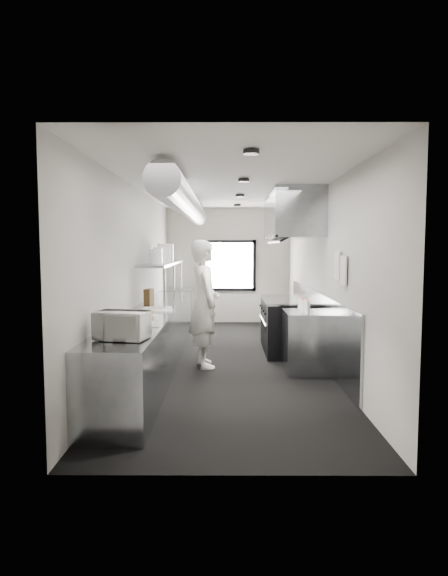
{
  "coord_description": "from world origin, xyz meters",
  "views": [
    {
      "loc": [
        -0.04,
        -7.77,
        1.85
      ],
      "look_at": [
        -0.08,
        -0.2,
        1.21
      ],
      "focal_mm": 30.11,
      "sensor_mm": 36.0,
      "label": 1
    }
  ],
  "objects_px": {
    "squeeze_bottle_c": "(303,306)",
    "squeeze_bottle_e": "(300,303)",
    "far_work_table": "(178,308)",
    "knife_block": "(149,297)",
    "range": "(287,325)",
    "squeeze_bottle_d": "(301,305)",
    "deli_tub_a": "(111,330)",
    "bottle_station": "(306,342)",
    "small_plate": "(152,315)",
    "squeeze_bottle_b": "(306,306)",
    "deli_tub_b": "(118,326)",
    "squeeze_bottle_a": "(308,308)",
    "plate_stack_b": "(160,255)",
    "plate_stack_d": "(168,253)",
    "prep_counter": "(154,339)",
    "line_cook": "(204,304)",
    "pass_shelf": "(163,264)",
    "cutting_board": "(158,309)",
    "plate_stack_a": "(156,256)",
    "exhaust_hood": "(292,216)",
    "plate_stack_c": "(164,253)",
    "microwave": "(122,325)"
  },
  "relations": [
    {
      "from": "microwave",
      "to": "plate_stack_d",
      "type": "bearing_deg",
      "value": 100.97
    },
    {
      "from": "deli_tub_b",
      "to": "squeeze_bottle_d",
      "type": "distance_m",
      "value": 2.97
    },
    {
      "from": "prep_counter",
      "to": "deli_tub_a",
      "type": "xyz_separation_m",
      "value": [
        -0.16,
        -2.05,
        0.5
      ]
    },
    {
      "from": "pass_shelf",
      "to": "deli_tub_a",
      "type": "relative_size",
      "value": 22.76
    },
    {
      "from": "range",
      "to": "squeeze_bottle_d",
      "type": "relative_size",
      "value": 9.93
    },
    {
      "from": "squeeze_bottle_d",
      "to": "bottle_station",
      "type": "bearing_deg",
      "value": -70.02
    },
    {
      "from": "bottle_station",
      "to": "squeeze_bottle_c",
      "type": "relative_size",
      "value": 5.43
    },
    {
      "from": "line_cook",
      "to": "plate_stack_c",
      "type": "height_order",
      "value": "line_cook"
    },
    {
      "from": "small_plate",
      "to": "plate_stack_d",
      "type": "xyz_separation_m",
      "value": [
        -0.12,
        2.9,
        0.83
      ]
    },
    {
      "from": "pass_shelf",
      "to": "squeeze_bottle_e",
      "type": "xyz_separation_m",
      "value": [
        2.29,
        -1.38,
        -0.54
      ]
    },
    {
      "from": "line_cook",
      "to": "cutting_board",
      "type": "relative_size",
      "value": 3.4
    },
    {
      "from": "prep_counter",
      "to": "line_cook",
      "type": "distance_m",
      "value": 0.94
    },
    {
      "from": "squeeze_bottle_a",
      "to": "plate_stack_b",
      "type": "bearing_deg",
      "value": 145.57
    },
    {
      "from": "far_work_table",
      "to": "cutting_board",
      "type": "height_order",
      "value": "cutting_board"
    },
    {
      "from": "far_work_table",
      "to": "squeeze_bottle_e",
      "type": "distance_m",
      "value": 4.26
    },
    {
      "from": "range",
      "to": "bottle_station",
      "type": "distance_m",
      "value": 1.4
    },
    {
      "from": "exhaust_hood",
      "to": "plate_stack_c",
      "type": "distance_m",
      "value": 2.43
    },
    {
      "from": "plate_stack_b",
      "to": "squeeze_bottle_c",
      "type": "xyz_separation_m",
      "value": [
        2.28,
        -1.35,
        -0.73
      ]
    },
    {
      "from": "exhaust_hood",
      "to": "plate_stack_c",
      "type": "relative_size",
      "value": 6.44
    },
    {
      "from": "pass_shelf",
      "to": "squeeze_bottle_d",
      "type": "bearing_deg",
      "value": -33.97
    },
    {
      "from": "range",
      "to": "plate_stack_a",
      "type": "relative_size",
      "value": 6.37
    },
    {
      "from": "plate_stack_a",
      "to": "squeeze_bottle_b",
      "type": "distance_m",
      "value": 2.67
    },
    {
      "from": "deli_tub_a",
      "to": "squeeze_bottle_e",
      "type": "relative_size",
      "value": 0.72
    },
    {
      "from": "deli_tub_a",
      "to": "plate_stack_a",
      "type": "height_order",
      "value": "plate_stack_a"
    },
    {
      "from": "deli_tub_a",
      "to": "bottle_station",
      "type": "bearing_deg",
      "value": 37.04
    },
    {
      "from": "deli_tub_a",
      "to": "squeeze_bottle_a",
      "type": "height_order",
      "value": "squeeze_bottle_a"
    },
    {
      "from": "plate_stack_c",
      "to": "pass_shelf",
      "type": "bearing_deg",
      "value": -88.15
    },
    {
      "from": "far_work_table",
      "to": "deli_tub_b",
      "type": "relative_size",
      "value": 9.44
    },
    {
      "from": "deli_tub_b",
      "to": "squeeze_bottle_e",
      "type": "bearing_deg",
      "value": 39.12
    },
    {
      "from": "deli_tub_b",
      "to": "squeeze_bottle_e",
      "type": "distance_m",
      "value": 3.07
    },
    {
      "from": "squeeze_bottle_c",
      "to": "squeeze_bottle_e",
      "type": "xyz_separation_m",
      "value": [
        0.01,
        0.37,
        0.01
      ]
    },
    {
      "from": "plate_stack_c",
      "to": "plate_stack_d",
      "type": "relative_size",
      "value": 1.0
    },
    {
      "from": "pass_shelf",
      "to": "plate_stack_c",
      "type": "relative_size",
      "value": 8.78
    },
    {
      "from": "exhaust_hood",
      "to": "pass_shelf",
      "type": "height_order",
      "value": "exhaust_hood"
    },
    {
      "from": "plate_stack_d",
      "to": "plate_stack_a",
      "type": "bearing_deg",
      "value": -90.98
    },
    {
      "from": "far_work_table",
      "to": "knife_block",
      "type": "distance_m",
      "value": 3.08
    },
    {
      "from": "squeeze_bottle_d",
      "to": "squeeze_bottle_e",
      "type": "height_order",
      "value": "squeeze_bottle_e"
    },
    {
      "from": "squeeze_bottle_a",
      "to": "line_cook",
      "type": "bearing_deg",
      "value": 158.69
    },
    {
      "from": "line_cook",
      "to": "microwave",
      "type": "distance_m",
      "value": 2.57
    },
    {
      "from": "knife_block",
      "to": "plate_stack_a",
      "type": "bearing_deg",
      "value": 51.16
    },
    {
      "from": "small_plate",
      "to": "squeeze_bottle_b",
      "type": "height_order",
      "value": "squeeze_bottle_b"
    },
    {
      "from": "pass_shelf",
      "to": "squeeze_bottle_d",
      "type": "distance_m",
      "value": 2.81
    },
    {
      "from": "plate_stack_a",
      "to": "squeeze_bottle_a",
      "type": "distance_m",
      "value": 2.74
    },
    {
      "from": "small_plate",
      "to": "cutting_board",
      "type": "xyz_separation_m",
      "value": [
        -0.0,
        0.62,
        0.0
      ]
    },
    {
      "from": "squeeze_bottle_a",
      "to": "pass_shelf",
      "type": "bearing_deg",
      "value": 139.36
    },
    {
      "from": "line_cook",
      "to": "squeeze_bottle_d",
      "type": "relative_size",
      "value": 12.15
    },
    {
      "from": "far_work_table",
      "to": "small_plate",
      "type": "xyz_separation_m",
      "value": [
        0.07,
        -4.36,
        0.46
      ]
    },
    {
      "from": "squeeze_bottle_d",
      "to": "squeeze_bottle_c",
      "type": "bearing_deg",
      "value": -92.55
    },
    {
      "from": "plate_stack_a",
      "to": "squeeze_bottle_d",
      "type": "distance_m",
      "value": 2.55
    },
    {
      "from": "knife_block",
      "to": "cutting_board",
      "type": "bearing_deg",
      "value": -60.85
    }
  ]
}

